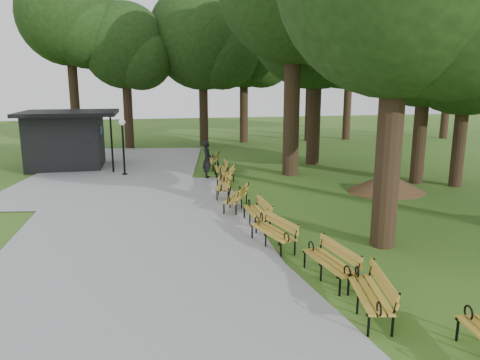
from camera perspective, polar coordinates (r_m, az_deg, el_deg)
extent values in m
plane|color=#2F5719|center=(12.03, 6.17, -10.20)|extent=(100.00, 100.00, 0.00)
cube|color=gray|center=(14.27, -13.38, -6.70)|extent=(12.00, 38.00, 0.06)
imported|color=black|center=(21.98, -4.19, 2.60)|extent=(0.54, 0.74, 1.85)
cylinder|color=black|center=(23.27, -14.53, 3.70)|extent=(0.10, 0.10, 2.59)
sphere|color=white|center=(23.12, -14.72, 7.11)|extent=(0.32, 0.32, 0.32)
cone|color=#47301C|center=(20.25, 18.08, -0.27)|extent=(2.85, 2.85, 0.83)
cylinder|color=black|center=(12.98, 18.48, 6.25)|extent=(0.70, 0.70, 6.73)
cylinder|color=black|center=(22.20, 21.95, 7.24)|extent=(0.60, 0.60, 5.99)
sphere|color=black|center=(22.23, 22.70, 16.39)|extent=(6.13, 6.13, 6.13)
cylinder|color=black|center=(22.64, 6.59, 10.98)|extent=(0.80, 0.80, 8.25)
cylinder|color=black|center=(26.02, 9.40, 10.05)|extent=(0.76, 0.76, 7.35)
sphere|color=black|center=(26.24, 9.75, 19.62)|extent=(7.69, 7.69, 7.69)
cylinder|color=black|center=(22.23, 26.21, 6.56)|extent=(0.56, 0.56, 5.74)
sphere|color=black|center=(22.23, 27.06, 15.32)|extent=(6.20, 6.20, 6.20)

